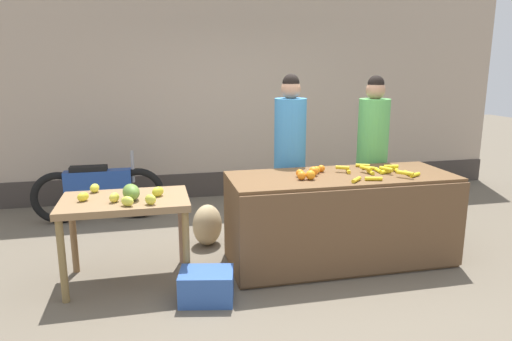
{
  "coord_description": "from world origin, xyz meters",
  "views": [
    {
      "loc": [
        -1.26,
        -4.06,
        1.9
      ],
      "look_at": [
        -0.3,
        0.15,
        0.93
      ],
      "focal_mm": 32.6,
      "sensor_mm": 36.0,
      "label": 1
    }
  ],
  "objects": [
    {
      "name": "produce_crate",
      "position": [
        -0.87,
        -0.53,
        0.13
      ],
      "size": [
        0.5,
        0.4,
        0.26
      ],
      "primitive_type": "cube",
      "rotation": [
        0.0,
        0.0,
        -0.2
      ],
      "color": "#3359A5",
      "rests_on": "ground"
    },
    {
      "name": "mango_papaya_pile",
      "position": [
        -1.48,
        -0.06,
        0.83
      ],
      "size": [
        0.76,
        0.63,
        0.14
      ],
      "color": "#D7D543",
      "rests_on": "side_table_wooden"
    },
    {
      "name": "parked_motorcycle",
      "position": [
        -1.93,
        1.81,
        0.4
      ],
      "size": [
        1.6,
        0.18,
        0.88
      ],
      "color": "black",
      "rests_on": "ground"
    },
    {
      "name": "orange_pile",
      "position": [
        0.19,
        -0.01,
        0.92
      ],
      "size": [
        0.37,
        0.36,
        0.09
      ],
      "color": "orange",
      "rests_on": "fruit_stall_counter"
    },
    {
      "name": "produce_sack",
      "position": [
        -0.71,
        0.71,
        0.22
      ],
      "size": [
        0.45,
        0.47,
        0.45
      ],
      "primitive_type": "ellipsoid",
      "rotation": [
        0.0,
        0.0,
        0.96
      ],
      "color": "tan",
      "rests_on": "ground"
    },
    {
      "name": "vendor_woman_green_shirt",
      "position": [
        1.14,
        0.62,
        0.91
      ],
      "size": [
        0.34,
        0.34,
        1.81
      ],
      "color": "#33333D",
      "rests_on": "ground"
    },
    {
      "name": "banana_bunch_pile",
      "position": [
        0.87,
        -0.05,
        0.91
      ],
      "size": [
        0.76,
        0.67,
        0.07
      ],
      "color": "gold",
      "rests_on": "fruit_stall_counter"
    },
    {
      "name": "vendor_woman_blue_shirt",
      "position": [
        0.19,
        0.66,
        0.92
      ],
      "size": [
        0.34,
        0.34,
        1.82
      ],
      "color": "#33333D",
      "rests_on": "ground"
    },
    {
      "name": "fruit_stall_counter",
      "position": [
        0.51,
        -0.01,
        0.44
      ],
      "size": [
        2.17,
        0.86,
        0.88
      ],
      "color": "brown",
      "rests_on": "ground"
    },
    {
      "name": "side_table_wooden",
      "position": [
        -1.51,
        0.0,
        0.67
      ],
      "size": [
        1.1,
        0.69,
        0.77
      ],
      "color": "olive",
      "rests_on": "ground"
    },
    {
      "name": "ground_plane",
      "position": [
        0.0,
        0.0,
        0.0
      ],
      "size": [
        24.0,
        24.0,
        0.0
      ],
      "primitive_type": "plane",
      "color": "#665B4C"
    },
    {
      "name": "market_wall_back",
      "position": [
        0.0,
        2.73,
        1.7
      ],
      "size": [
        8.32,
        0.23,
        3.45
      ],
      "color": "tan",
      "rests_on": "ground"
    }
  ]
}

